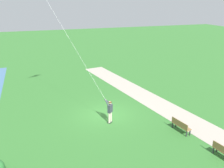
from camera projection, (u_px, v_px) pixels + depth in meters
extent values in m
plane|color=#33702D|center=(105.00, 115.00, 19.24)|extent=(120.00, 120.00, 0.00)
cube|color=#ADA393|center=(178.00, 115.00, 19.17)|extent=(7.54, 31.97, 0.02)
cube|color=#232328|center=(109.00, 123.00, 17.90)|extent=(0.24, 0.26, 0.06)
cylinder|color=beige|center=(109.00, 118.00, 17.75)|extent=(0.14, 0.14, 0.82)
cube|color=#232328|center=(111.00, 122.00, 18.09)|extent=(0.24, 0.26, 0.06)
cylinder|color=beige|center=(111.00, 117.00, 17.94)|extent=(0.14, 0.14, 0.82)
cube|color=#333842|center=(110.00, 108.00, 17.61)|extent=(0.45, 0.42, 0.60)
sphere|color=#DBB28E|center=(110.00, 103.00, 17.46)|extent=(0.22, 0.22, 0.22)
ellipsoid|color=#4C3319|center=(110.00, 102.00, 17.44)|extent=(0.32, 0.32, 0.13)
cylinder|color=#333842|center=(107.00, 103.00, 17.50)|extent=(0.19, 0.56, 0.43)
cylinder|color=#333842|center=(108.00, 102.00, 17.64)|extent=(0.55, 0.29, 0.43)
sphere|color=#DBB28E|center=(106.00, 100.00, 17.61)|extent=(0.10, 0.10, 0.10)
cylinder|color=silver|center=(74.00, 47.00, 17.72)|extent=(3.43, 4.18, 7.28)
cube|color=olive|center=(181.00, 126.00, 16.64)|extent=(0.68, 1.55, 0.05)
cube|color=olive|center=(180.00, 123.00, 16.48)|extent=(0.28, 1.49, 0.40)
cube|color=#2D2D33|center=(176.00, 124.00, 17.34)|extent=(0.07, 0.07, 0.45)
cube|color=#2D2D33|center=(173.00, 125.00, 17.19)|extent=(0.07, 0.07, 0.45)
cube|color=#2D2D33|center=(190.00, 132.00, 16.23)|extent=(0.07, 0.07, 0.45)
cube|color=#2D2D33|center=(186.00, 134.00, 16.09)|extent=(0.07, 0.07, 0.45)
cube|color=olive|center=(224.00, 150.00, 13.59)|extent=(0.28, 1.49, 0.40)
cube|color=#2D2D33|center=(217.00, 149.00, 14.45)|extent=(0.07, 0.07, 0.45)
cube|color=#2D2D33|center=(213.00, 150.00, 14.30)|extent=(0.07, 0.07, 0.45)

